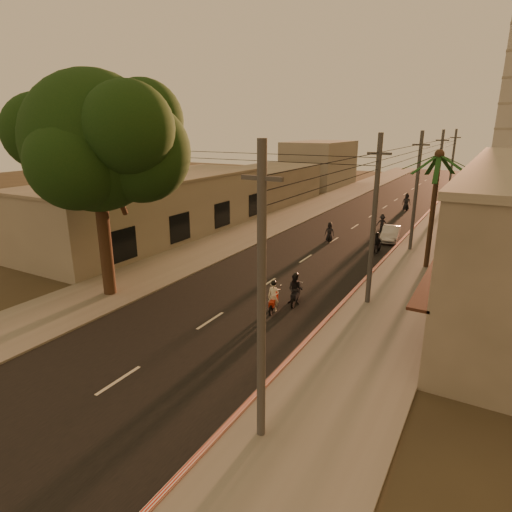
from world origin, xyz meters
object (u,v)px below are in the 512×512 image
object	(u,v)px
broadleaf_tree	(102,143)
scooter_far_c	(406,202)
scooter_mid_b	(376,244)
scooter_far_a	(330,233)
scooter_red	(273,297)
palm_tree	(439,161)
parked_car	(391,233)
scooter_mid_a	(296,290)
scooter_far_b	(382,224)

from	to	relation	value
broadleaf_tree	scooter_far_c	distance (m)	37.09
broadleaf_tree	scooter_mid_b	size ratio (longest dim) A/B	7.19
broadleaf_tree	scooter_far_a	xyz separation A→B (m)	(6.36, 17.41, -7.72)
scooter_far_a	scooter_red	bearing A→B (deg)	-98.09
broadleaf_tree	scooter_far_a	size ratio (longest dim) A/B	7.33
palm_tree	parked_car	world-z (taller)	palm_tree
scooter_red	scooter_far_a	distance (m)	15.10
palm_tree	scooter_mid_b	distance (m)	7.77
scooter_far_c	scooter_mid_a	bearing A→B (deg)	-107.19
broadleaf_tree	scooter_far_c	bearing A→B (deg)	75.41
palm_tree	scooter_far_c	bearing A→B (deg)	104.39
scooter_mid_a	scooter_mid_b	distance (m)	12.01
palm_tree	scooter_far_c	size ratio (longest dim) A/B	4.15
parked_car	scooter_far_a	bearing A→B (deg)	-155.02
scooter_mid_a	scooter_far_a	xyz separation A→B (m)	(-3.04, 13.53, -0.07)
broadleaf_tree	parked_car	xyz separation A→B (m)	(10.78, 20.15, -7.85)
palm_tree	parked_car	xyz separation A→B (m)	(-3.83, 6.29, -6.52)
scooter_red	palm_tree	bearing A→B (deg)	48.98
scooter_red	scooter_far_c	distance (m)	32.64
scooter_red	scooter_mid_b	distance (m)	13.46
scooter_mid_a	parked_car	distance (m)	16.32
broadleaf_tree	scooter_far_c	size ratio (longest dim) A/B	6.12
broadleaf_tree	scooter_far_a	bearing A→B (deg)	69.93
broadleaf_tree	parked_car	world-z (taller)	broadleaf_tree
palm_tree	scooter_mid_a	distance (m)	12.91
scooter_mid_a	palm_tree	bearing A→B (deg)	50.49
scooter_far_b	scooter_far_c	world-z (taller)	scooter_far_c
scooter_far_b	scooter_mid_a	bearing A→B (deg)	-103.39
scooter_mid_b	scooter_far_c	world-z (taller)	scooter_far_c
broadleaf_tree	palm_tree	xyz separation A→B (m)	(14.61, 13.86, -1.33)
palm_tree	scooter_red	distance (m)	14.28
scooter_far_b	palm_tree	bearing A→B (deg)	-73.74
scooter_mid_b	parked_car	xyz separation A→B (m)	(0.10, 4.32, -0.12)
scooter_red	scooter_far_b	size ratio (longest dim) A/B	1.02
palm_tree	parked_car	bearing A→B (deg)	121.33
scooter_red	parked_car	world-z (taller)	scooter_red
scooter_mid_a	parked_car	xyz separation A→B (m)	(1.38, 16.26, -0.19)
scooter_mid_b	scooter_far_a	distance (m)	4.60
broadleaf_tree	scooter_mid_b	distance (m)	20.60
scooter_red	scooter_mid_a	distance (m)	1.52
scooter_mid_b	scooter_far_c	xyz separation A→B (m)	(-1.53, 19.32, 0.15)
broadleaf_tree	palm_tree	size ratio (longest dim) A/B	1.48
scooter_mid_a	scooter_far_c	bearing A→B (deg)	78.54
scooter_red	scooter_mid_b	xyz separation A→B (m)	(1.90, 13.32, -0.01)
scooter_mid_a	scooter_far_b	distance (m)	19.16
scooter_red	parked_car	size ratio (longest dim) A/B	0.43
scooter_far_b	broadleaf_tree	bearing A→B (deg)	-125.63
scooter_red	scooter_far_c	xyz separation A→B (m)	(0.37, 32.64, 0.14)
scooter_mid_b	scooter_far_b	world-z (taller)	scooter_far_b
palm_tree	scooter_far_a	bearing A→B (deg)	156.68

